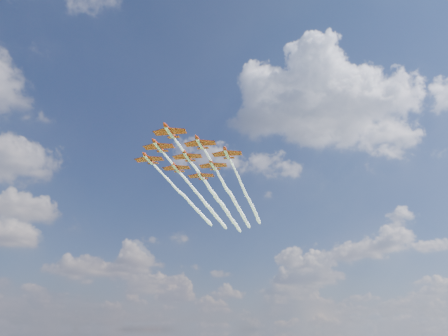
{
  "coord_description": "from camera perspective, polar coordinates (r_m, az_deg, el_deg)",
  "views": [
    {
      "loc": [
        -65.17,
        -117.74,
        33.82
      ],
      "look_at": [
        21.46,
        -1.25,
        87.65
      ],
      "focal_mm": 35.0,
      "sensor_mm": 36.0,
      "label": 1
    }
  ],
  "objects": [
    {
      "name": "jet_row4_port",
      "position": [
        202.27,
        1.34,
        -4.32
      ],
      "size": [
        76.56,
        71.16,
        2.87
      ],
      "rotation": [
        0.0,
        0.0,
        0.75
      ],
      "color": "#AD2609"
    },
    {
      "name": "jet_tail",
      "position": [
        213.07,
        -0.07,
        -5.16
      ],
      "size": [
        76.56,
        71.16,
        2.87
      ],
      "rotation": [
        0.0,
        0.0,
        0.75
      ],
      "color": "#AD2609"
    },
    {
      "name": "jet_row2_starb",
      "position": [
        185.92,
        -3.9,
        -2.83
      ],
      "size": [
        76.56,
        71.16,
        2.87
      ],
      "rotation": [
        0.0,
        0.0,
        0.75
      ],
      "color": "#AD2609"
    },
    {
      "name": "jet_row4_starb",
      "position": [
        204.85,
        -2.5,
        -4.52
      ],
      "size": [
        76.56,
        71.16,
        2.87
      ],
      "rotation": [
        0.0,
        0.0,
        0.75
      ],
      "color": "#AD2609"
    },
    {
      "name": "jet_row2_port",
      "position": [
        183.08,
        0.31,
        -2.6
      ],
      "size": [
        76.56,
        71.16,
        2.87
      ],
      "rotation": [
        0.0,
        0.0,
        0.75
      ],
      "color": "#AD2609"
    },
    {
      "name": "jet_row3_port",
      "position": [
        191.66,
        2.9,
        -3.39
      ],
      "size": [
        76.56,
        71.16,
        2.87
      ],
      "rotation": [
        0.0,
        0.0,
        0.75
      ],
      "color": "#AD2609"
    },
    {
      "name": "jet_row3_centre",
      "position": [
        193.88,
        -1.17,
        -3.61
      ],
      "size": [
        76.56,
        71.16,
        2.87
      ],
      "rotation": [
        0.0,
        0.0,
        0.75
      ],
      "color": "#AD2609"
    },
    {
      "name": "jet_row3_starb",
      "position": [
        197.05,
        -5.13,
        -3.81
      ],
      "size": [
        76.56,
        71.16,
        2.87
      ],
      "rotation": [
        0.0,
        0.0,
        0.75
      ],
      "color": "#AD2609"
    },
    {
      "name": "jet_lead",
      "position": [
        174.95,
        -2.52,
        -1.72
      ],
      "size": [
        76.56,
        71.16,
        2.87
      ],
      "rotation": [
        0.0,
        0.0,
        0.75
      ],
      "color": "#AD2609"
    }
  ]
}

